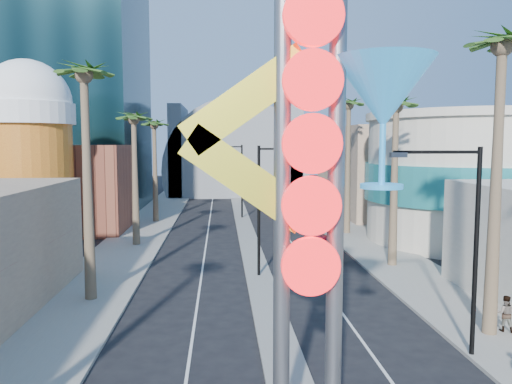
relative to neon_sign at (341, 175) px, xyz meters
name	(u,v)px	position (x,y,z in m)	size (l,w,h in m)	color
sidewalk_west	(140,234)	(-10.32, 32.04, -7.23)	(5.00, 100.00, 0.15)	gray
sidewalk_east	(349,231)	(8.68, 32.04, -7.23)	(5.00, 100.00, 0.15)	gray
median	(245,227)	(-0.82, 35.04, -7.23)	(1.60, 84.00, 0.15)	gray
brick_filler_west	(74,188)	(-16.82, 35.04, -3.31)	(10.00, 10.00, 8.00)	brown
filler_east	(376,170)	(15.18, 45.04, -2.31)	(10.00, 20.00, 10.00)	#9D7E65
beer_mug	(29,147)	(-17.82, 27.04, 0.54)	(7.00, 7.00, 14.50)	#B64E18
turquoise_building	(467,179)	(17.18, 27.04, -2.06)	(16.60, 16.60, 10.60)	beige
canopy	(235,167)	(-0.82, 69.04, -3.00)	(22.00, 16.00, 22.00)	slate
neon_sign	(341,175)	(0.00, 0.00, 0.00)	(6.53, 2.60, 12.55)	gray
streetlight_0	(268,198)	(-0.27, 17.04, -2.43)	(3.79, 0.25, 8.00)	black
streetlight_1	(237,174)	(-1.36, 41.04, -2.43)	(3.79, 0.25, 8.00)	black
streetlight_2	(464,232)	(5.91, 5.04, -2.47)	(3.45, 0.25, 8.00)	black
palm_1	(84,89)	(-9.82, 13.04, 3.52)	(2.40, 2.40, 12.70)	brown
palm_2	(134,126)	(-9.82, 27.04, 2.17)	(2.40, 2.40, 11.20)	brown
palm_3	(154,130)	(-9.82, 39.04, 2.17)	(2.40, 2.40, 11.20)	brown
palm_5	(501,65)	(8.18, 7.04, 3.96)	(2.40, 2.40, 13.20)	brown
palm_6	(396,115)	(8.18, 19.04, 2.62)	(2.40, 2.40, 11.70)	brown
palm_7	(349,113)	(8.18, 31.04, 3.52)	(2.40, 2.40, 12.70)	brown
red_pickup	(323,247)	(4.17, 22.09, -6.57)	(2.45, 5.32, 1.48)	red
pedestrian_b	(505,313)	(8.95, 7.19, -6.38)	(0.75, 0.59, 1.55)	gray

